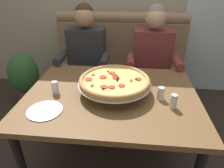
% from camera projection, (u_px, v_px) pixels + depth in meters
% --- Properties ---
extents(ground_plane, '(16.00, 16.00, 0.00)m').
position_uv_depth(ground_plane, '(112.00, 160.00, 1.85)').
color(ground_plane, '#382D26').
extents(booth_bench, '(1.60, 0.78, 1.13)m').
position_uv_depth(booth_bench, '(119.00, 76.00, 2.50)').
color(booth_bench, '#937556').
rests_on(booth_bench, ground_plane).
extents(dining_table, '(1.29, 0.99, 0.72)m').
position_uv_depth(dining_table, '(112.00, 102.00, 1.54)').
color(dining_table, brown).
rests_on(dining_table, ground_plane).
extents(diner_left, '(0.54, 0.64, 1.27)m').
position_uv_depth(diner_left, '(85.00, 59.00, 2.15)').
color(diner_left, '#2D3342').
rests_on(diner_left, ground_plane).
extents(diner_right, '(0.54, 0.64, 1.27)m').
position_uv_depth(diner_right, '(152.00, 62.00, 2.09)').
color(diner_right, '#2D3342').
rests_on(diner_right, ground_plane).
extents(pizza, '(0.54, 0.54, 0.13)m').
position_uv_depth(pizza, '(114.00, 81.00, 1.47)').
color(pizza, silver).
rests_on(pizza, dining_table).
extents(shaker_pepper_flakes, '(0.05, 0.05, 0.10)m').
position_uv_depth(shaker_pepper_flakes, '(161.00, 94.00, 1.42)').
color(shaker_pepper_flakes, white).
rests_on(shaker_pepper_flakes, dining_table).
extents(shaker_parmesan, '(0.05, 0.05, 0.10)m').
position_uv_depth(shaker_parmesan, '(173.00, 102.00, 1.32)').
color(shaker_parmesan, white).
rests_on(shaker_parmesan, dining_table).
extents(shaker_oregano, '(0.05, 0.05, 0.10)m').
position_uv_depth(shaker_oregano, '(55.00, 89.00, 1.49)').
color(shaker_oregano, white).
rests_on(shaker_oregano, dining_table).
extents(plate_near_left, '(0.24, 0.24, 0.02)m').
position_uv_depth(plate_near_left, '(45.00, 110.00, 1.31)').
color(plate_near_left, white).
rests_on(plate_near_left, dining_table).
extents(patio_chair, '(0.43, 0.43, 0.86)m').
position_uv_depth(patio_chair, '(202.00, 42.00, 3.34)').
color(patio_chair, black).
rests_on(patio_chair, ground_plane).
extents(potted_plant, '(0.36, 0.36, 0.70)m').
position_uv_depth(potted_plant, '(25.00, 77.00, 2.50)').
color(potted_plant, brown).
rests_on(potted_plant, ground_plane).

